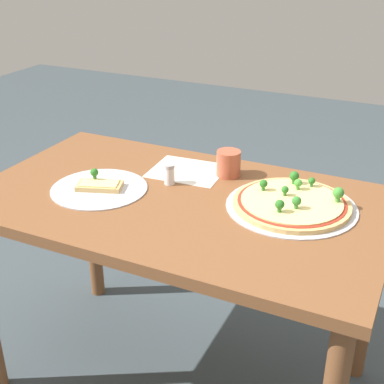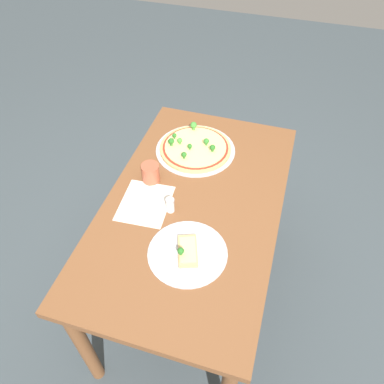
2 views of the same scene
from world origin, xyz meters
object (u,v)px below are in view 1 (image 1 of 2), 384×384
(drinking_cup, at_px, (228,163))
(condiment_shaker, at_px, (169,174))
(dining_table, at_px, (178,227))
(pizza_tray_slice, at_px, (99,187))
(pizza_tray_whole, at_px, (292,203))

(drinking_cup, height_order, condiment_shaker, drinking_cup)
(dining_table, height_order, condiment_shaker, condiment_shaker)
(pizza_tray_slice, relative_size, condiment_shaker, 4.49)
(dining_table, bearing_deg, condiment_shaker, 131.93)
(pizza_tray_whole, distance_m, condiment_shaker, 0.41)
(dining_table, distance_m, pizza_tray_slice, 0.29)
(dining_table, height_order, pizza_tray_whole, pizza_tray_whole)
(pizza_tray_slice, distance_m, drinking_cup, 0.44)
(pizza_tray_slice, height_order, drinking_cup, drinking_cup)
(pizza_tray_whole, relative_size, pizza_tray_slice, 1.27)
(pizza_tray_whole, distance_m, drinking_cup, 0.30)
(pizza_tray_whole, xyz_separation_m, condiment_shaker, (-0.41, -0.01, 0.02))
(pizza_tray_whole, xyz_separation_m, pizza_tray_slice, (-0.60, -0.15, -0.01))
(pizza_tray_slice, xyz_separation_m, condiment_shaker, (0.19, 0.13, 0.03))
(pizza_tray_whole, height_order, pizza_tray_slice, pizza_tray_whole)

